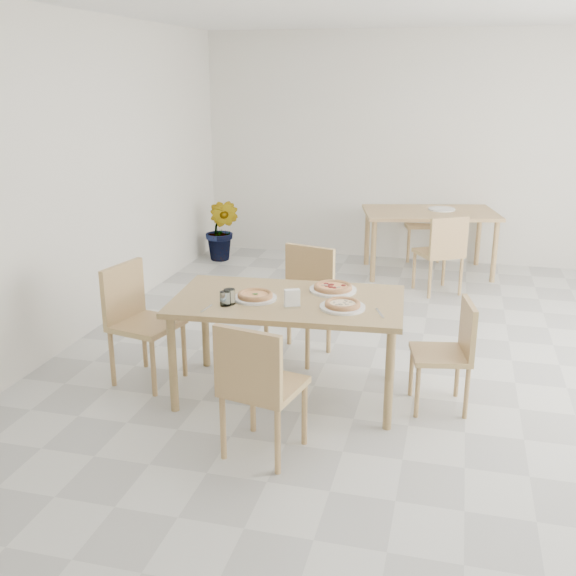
% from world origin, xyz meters
% --- Properties ---
extents(main_table, '(1.70, 1.05, 0.75)m').
position_xyz_m(main_table, '(-0.91, -0.61, 0.68)').
color(main_table, '#A78556').
rests_on(main_table, ground).
extents(chair_south, '(0.52, 0.52, 0.89)m').
position_xyz_m(chair_south, '(-0.87, -1.50, 0.52)').
color(chair_south, tan).
rests_on(chair_south, ground).
extents(chair_north, '(0.55, 0.55, 0.91)m').
position_xyz_m(chair_north, '(-0.98, 0.18, 0.53)').
color(chair_north, tan).
rests_on(chair_north, ground).
extents(chair_west, '(0.54, 0.54, 0.92)m').
position_xyz_m(chair_west, '(-2.09, -0.64, 0.53)').
color(chair_west, tan).
rests_on(chair_west, ground).
extents(chair_east, '(0.46, 0.46, 0.79)m').
position_xyz_m(chair_east, '(0.25, -0.53, 0.46)').
color(chair_east, tan).
rests_on(chair_east, ground).
extents(plate_margherita, '(0.31, 0.31, 0.02)m').
position_xyz_m(plate_margherita, '(-1.14, -0.68, 0.76)').
color(plate_margherita, white).
rests_on(plate_margherita, main_table).
extents(plate_mushroom, '(0.31, 0.31, 0.02)m').
position_xyz_m(plate_mushroom, '(-0.50, -0.72, 0.76)').
color(plate_mushroom, white).
rests_on(plate_mushroom, main_table).
extents(plate_pepperoni, '(0.35, 0.35, 0.02)m').
position_xyz_m(plate_pepperoni, '(-0.63, -0.36, 0.76)').
color(plate_pepperoni, white).
rests_on(plate_pepperoni, main_table).
extents(pizza_margherita, '(0.28, 0.28, 0.03)m').
position_xyz_m(pizza_margherita, '(-1.14, -0.68, 0.78)').
color(pizza_margherita, tan).
rests_on(pizza_margherita, plate_margherita).
extents(pizza_mushroom, '(0.27, 0.27, 0.03)m').
position_xyz_m(pizza_mushroom, '(-0.50, -0.72, 0.78)').
color(pizza_mushroom, tan).
rests_on(pizza_mushroom, plate_mushroom).
extents(pizza_pepperoni, '(0.30, 0.30, 0.03)m').
position_xyz_m(pizza_pepperoni, '(-0.63, -0.36, 0.78)').
color(pizza_pepperoni, tan).
rests_on(pizza_pepperoni, plate_pepperoni).
extents(tumbler_a, '(0.08, 0.08, 0.11)m').
position_xyz_m(tumbler_a, '(-1.28, -0.82, 0.80)').
color(tumbler_a, white).
rests_on(tumbler_a, main_table).
extents(tumbler_b, '(0.08, 0.08, 0.10)m').
position_xyz_m(tumbler_b, '(-1.30, -0.86, 0.80)').
color(tumbler_b, white).
rests_on(tumbler_b, main_table).
extents(napkin_holder, '(0.13, 0.10, 0.13)m').
position_xyz_m(napkin_holder, '(-0.84, -0.79, 0.81)').
color(napkin_holder, silver).
rests_on(napkin_holder, main_table).
extents(fork_a, '(0.03, 0.16, 0.01)m').
position_xyz_m(fork_a, '(-1.40, -0.96, 0.75)').
color(fork_a, silver).
rests_on(fork_a, main_table).
extents(fork_b, '(0.08, 0.18, 0.01)m').
position_xyz_m(fork_b, '(-0.24, -0.76, 0.75)').
color(fork_b, silver).
rests_on(fork_b, main_table).
extents(second_table, '(1.67, 1.19, 0.75)m').
position_xyz_m(second_table, '(-0.09, 2.90, 0.67)').
color(second_table, tan).
rests_on(second_table, ground).
extents(chair_back_s, '(0.59, 0.59, 0.87)m').
position_xyz_m(chair_back_s, '(0.09, 2.11, 0.50)').
color(chair_back_s, tan).
rests_on(chair_back_s, ground).
extents(chair_back_n, '(0.54, 0.54, 0.90)m').
position_xyz_m(chair_back_n, '(-0.23, 3.63, 0.52)').
color(chair_back_n, tan).
rests_on(chair_back_n, ground).
extents(plate_empty, '(0.31, 0.31, 0.02)m').
position_xyz_m(plate_empty, '(0.04, 3.01, 0.76)').
color(plate_empty, white).
rests_on(plate_empty, second_table).
extents(potted_plant, '(0.48, 0.41, 0.79)m').
position_xyz_m(potted_plant, '(-2.65, 2.84, 0.40)').
color(potted_plant, '#235B1B').
rests_on(potted_plant, ground).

